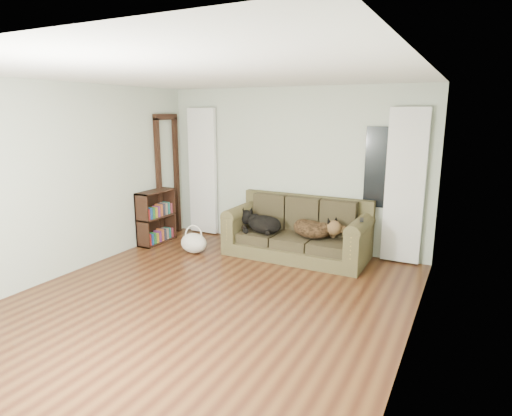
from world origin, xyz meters
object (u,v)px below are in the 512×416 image
at_px(bookshelf, 156,214).
at_px(dog_shepherd, 314,229).
at_px(sofa, 296,228).
at_px(tote_bag, 194,243).
at_px(dog_black_lab, 262,224).

bearing_deg(bookshelf, dog_shepherd, 10.05).
relative_size(sofa, tote_bag, 4.93).
distance_m(dog_shepherd, bookshelf, 2.73).
bearing_deg(dog_shepherd, sofa, 15.36).
bearing_deg(tote_bag, bookshelf, 169.31).
xyz_separation_m(dog_black_lab, dog_shepherd, (0.83, 0.08, 0.01)).
xyz_separation_m(dog_shepherd, bookshelf, (-2.70, -0.40, 0.01)).
bearing_deg(bookshelf, dog_black_lab, 11.29).
bearing_deg(tote_bag, dog_shepherd, 17.42).
distance_m(tote_bag, bookshelf, 0.97).
bearing_deg(dog_black_lab, tote_bag, -123.59).
height_order(sofa, bookshelf, bookshelf).
xyz_separation_m(tote_bag, bookshelf, (-0.89, 0.17, 0.34)).
height_order(sofa, dog_black_lab, sofa).
xyz_separation_m(dog_black_lab, tote_bag, (-0.98, -0.49, -0.32)).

